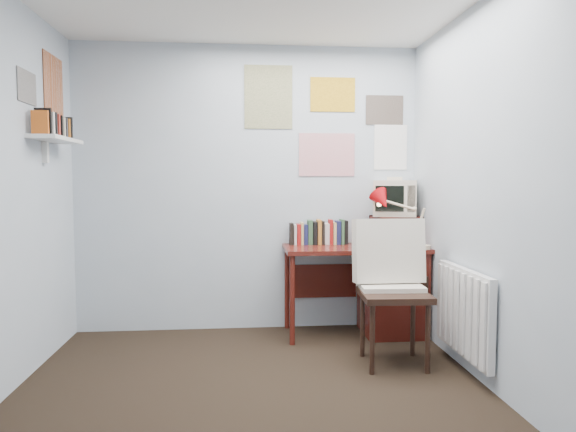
{
  "coord_description": "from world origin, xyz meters",
  "views": [
    {
      "loc": [
        -0.07,
        -2.79,
        1.32
      ],
      "look_at": [
        0.28,
        0.95,
        1.06
      ],
      "focal_mm": 32.0,
      "sensor_mm": 36.0,
      "label": 1
    }
  ],
  "objects_px": {
    "desk_chair": "(394,295)",
    "radiator": "(464,312)",
    "desk": "(385,287)",
    "tv_riser": "(396,230)",
    "wall_shelf": "(56,139)",
    "desk_lamp": "(423,222)",
    "crt_tv": "(394,196)"
  },
  "relations": [
    {
      "from": "desk_chair",
      "to": "radiator",
      "type": "height_order",
      "value": "desk_chair"
    },
    {
      "from": "desk",
      "to": "tv_riser",
      "type": "bearing_deg",
      "value": 42.96
    },
    {
      "from": "tv_riser",
      "to": "radiator",
      "type": "height_order",
      "value": "tv_riser"
    },
    {
      "from": "wall_shelf",
      "to": "tv_riser",
      "type": "bearing_deg",
      "value": 10.32
    },
    {
      "from": "desk_chair",
      "to": "radiator",
      "type": "distance_m",
      "value": 0.48
    },
    {
      "from": "radiator",
      "to": "desk_lamp",
      "type": "bearing_deg",
      "value": 93.31
    },
    {
      "from": "tv_riser",
      "to": "radiator",
      "type": "bearing_deg",
      "value": -80.72
    },
    {
      "from": "desk_chair",
      "to": "tv_riser",
      "type": "relative_size",
      "value": 2.53
    },
    {
      "from": "desk_chair",
      "to": "wall_shelf",
      "type": "xyz_separation_m",
      "value": [
        -2.42,
        0.37,
        1.11
      ]
    },
    {
      "from": "crt_tv",
      "to": "radiator",
      "type": "relative_size",
      "value": 0.45
    },
    {
      "from": "desk_chair",
      "to": "wall_shelf",
      "type": "height_order",
      "value": "wall_shelf"
    },
    {
      "from": "desk_lamp",
      "to": "radiator",
      "type": "distance_m",
      "value": 0.91
    },
    {
      "from": "desk_chair",
      "to": "tv_riser",
      "type": "height_order",
      "value": "desk_chair"
    },
    {
      "from": "desk_lamp",
      "to": "tv_riser",
      "type": "bearing_deg",
      "value": 113.35
    },
    {
      "from": "desk",
      "to": "desk_chair",
      "type": "distance_m",
      "value": 0.77
    },
    {
      "from": "tv_riser",
      "to": "desk",
      "type": "bearing_deg",
      "value": -137.04
    },
    {
      "from": "desk",
      "to": "desk_lamp",
      "type": "relative_size",
      "value": 2.72
    },
    {
      "from": "radiator",
      "to": "wall_shelf",
      "type": "xyz_separation_m",
      "value": [
        -2.86,
        0.55,
        1.2
      ]
    },
    {
      "from": "desk_chair",
      "to": "tv_riser",
      "type": "xyz_separation_m",
      "value": [
        0.27,
        0.86,
        0.38
      ]
    },
    {
      "from": "desk_lamp",
      "to": "tv_riser",
      "type": "relative_size",
      "value": 1.1
    },
    {
      "from": "desk_lamp",
      "to": "desk_chair",
      "type": "bearing_deg",
      "value": -125.01
    },
    {
      "from": "desk",
      "to": "desk_lamp",
      "type": "height_order",
      "value": "desk_lamp"
    },
    {
      "from": "tv_riser",
      "to": "radiator",
      "type": "distance_m",
      "value": 1.15
    },
    {
      "from": "desk_chair",
      "to": "radiator",
      "type": "bearing_deg",
      "value": -19.39
    },
    {
      "from": "desk_lamp",
      "to": "wall_shelf",
      "type": "bearing_deg",
      "value": -174.75
    },
    {
      "from": "desk_lamp",
      "to": "desk",
      "type": "bearing_deg",
      "value": 140.42
    },
    {
      "from": "desk_lamp",
      "to": "wall_shelf",
      "type": "xyz_separation_m",
      "value": [
        -2.82,
        -0.16,
        0.64
      ]
    },
    {
      "from": "tv_riser",
      "to": "wall_shelf",
      "type": "distance_m",
      "value": 2.83
    },
    {
      "from": "crt_tv",
      "to": "radiator",
      "type": "xyz_separation_m",
      "value": [
        0.18,
        -1.06,
        -0.76
      ]
    },
    {
      "from": "desk_lamp",
      "to": "radiator",
      "type": "height_order",
      "value": "desk_lamp"
    },
    {
      "from": "crt_tv",
      "to": "wall_shelf",
      "type": "bearing_deg",
      "value": -153.16
    },
    {
      "from": "radiator",
      "to": "wall_shelf",
      "type": "bearing_deg",
      "value": 169.11
    }
  ]
}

